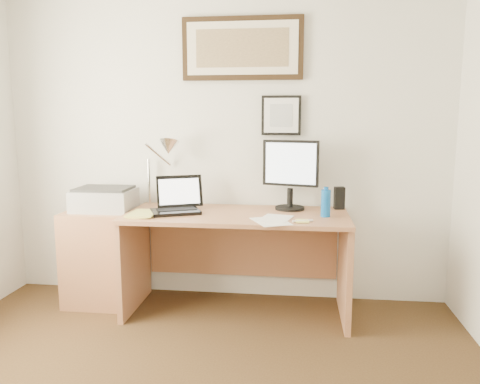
# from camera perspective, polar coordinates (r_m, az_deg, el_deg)

# --- Properties ---
(wall_back) EXTENTS (3.50, 0.02, 2.50)m
(wall_back) POSITION_cam_1_polar(r_m,az_deg,el_deg) (3.70, -2.01, 6.21)
(wall_back) COLOR silver
(wall_back) RESTS_ON ground
(side_cabinet) EXTENTS (0.50, 0.40, 0.73)m
(side_cabinet) POSITION_cam_1_polar(r_m,az_deg,el_deg) (3.80, -16.66, -7.66)
(side_cabinet) COLOR #9D6341
(side_cabinet) RESTS_ON floor
(water_bottle) EXTENTS (0.07, 0.07, 0.19)m
(water_bottle) POSITION_cam_1_polar(r_m,az_deg,el_deg) (3.31, 10.41, -1.36)
(water_bottle) COLOR #0D54AD
(water_bottle) RESTS_ON desk
(bottle_cap) EXTENTS (0.03, 0.03, 0.02)m
(bottle_cap) POSITION_cam_1_polar(r_m,az_deg,el_deg) (3.29, 10.46, 0.43)
(bottle_cap) COLOR #0D54AD
(bottle_cap) RESTS_ON water_bottle
(speaker) EXTENTS (0.08, 0.07, 0.17)m
(speaker) POSITION_cam_1_polar(r_m,az_deg,el_deg) (3.60, 12.01, -0.73)
(speaker) COLOR black
(speaker) RESTS_ON desk
(paper_sheet_a) EXTENTS (0.31, 0.35, 0.00)m
(paper_sheet_a) POSITION_cam_1_polar(r_m,az_deg,el_deg) (3.12, 3.75, -3.58)
(paper_sheet_a) COLOR white
(paper_sheet_a) RESTS_ON desk
(paper_sheet_b) EXTENTS (0.26, 0.32, 0.00)m
(paper_sheet_b) POSITION_cam_1_polar(r_m,az_deg,el_deg) (3.20, 4.30, -3.26)
(paper_sheet_b) COLOR white
(paper_sheet_b) RESTS_ON desk
(sticky_pad) EXTENTS (0.09, 0.09, 0.01)m
(sticky_pad) POSITION_cam_1_polar(r_m,az_deg,el_deg) (3.12, 7.59, -3.53)
(sticky_pad) COLOR #FDFF78
(sticky_pad) RESTS_ON desk
(marker_pen) EXTENTS (0.14, 0.06, 0.02)m
(marker_pen) POSITION_cam_1_polar(r_m,az_deg,el_deg) (3.12, 7.66, -3.52)
(marker_pen) COLOR white
(marker_pen) RESTS_ON desk
(book) EXTENTS (0.19, 0.26, 0.02)m
(book) POSITION_cam_1_polar(r_m,az_deg,el_deg) (3.41, -13.22, -2.57)
(book) COLOR #C8C75E
(book) RESTS_ON desk
(desk) EXTENTS (1.60, 0.70, 0.75)m
(desk) POSITION_cam_1_polar(r_m,az_deg,el_deg) (3.51, -0.23, -6.10)
(desk) COLOR #9D6341
(desk) RESTS_ON floor
(laptop) EXTENTS (0.41, 0.42, 0.26)m
(laptop) POSITION_cam_1_polar(r_m,az_deg,el_deg) (3.45, -7.69, -1.48)
(laptop) COLOR black
(laptop) RESTS_ON desk
(lcd_monitor) EXTENTS (0.41, 0.22, 0.52)m
(lcd_monitor) POSITION_cam_1_polar(r_m,az_deg,el_deg) (3.49, 6.16, 2.54)
(lcd_monitor) COLOR black
(lcd_monitor) RESTS_ON desk
(printer) EXTENTS (0.44, 0.34, 0.18)m
(printer) POSITION_cam_1_polar(r_m,az_deg,el_deg) (3.72, -16.20, -0.83)
(printer) COLOR #9F9FA1
(printer) RESTS_ON side_cabinet
(desk_lamp) EXTENTS (0.29, 0.27, 0.53)m
(desk_lamp) POSITION_cam_1_polar(r_m,az_deg,el_deg) (3.61, -8.92, 5.03)
(desk_lamp) COLOR silver
(desk_lamp) RESTS_ON desk
(picture_large) EXTENTS (0.92, 0.04, 0.47)m
(picture_large) POSITION_cam_1_polar(r_m,az_deg,el_deg) (3.68, 0.27, 17.12)
(picture_large) COLOR black
(picture_large) RESTS_ON wall_back
(picture_small) EXTENTS (0.30, 0.03, 0.30)m
(picture_small) POSITION_cam_1_polar(r_m,az_deg,el_deg) (3.62, 5.05, 9.28)
(picture_small) COLOR black
(picture_small) RESTS_ON wall_back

